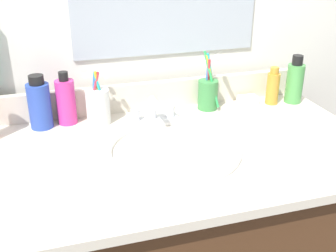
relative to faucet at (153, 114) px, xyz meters
The scene contains 12 objects.
countertop 0.19m from the faucet, 93.88° to the right, with size 1.16×0.62×0.02m, color beige.
backsplash 0.12m from the faucet, 96.18° to the left, with size 1.16×0.02×0.09m, color beige.
back_wall 0.24m from the faucet, 94.02° to the left, with size 2.26×0.04×1.30m, color white.
sink_basin 0.20m from the faucet, 90.00° to the right, with size 0.37×0.37×0.11m.
faucet is the anchor object (origin of this frame).
bottle_oil_amber 0.43m from the faucet, ahead, with size 0.04×0.04×0.13m.
bottle_soap_pink 0.27m from the faucet, 163.74° to the left, with size 0.06×0.06×0.16m.
bottle_toner_green 0.51m from the faucet, ahead, with size 0.06×0.06×0.16m.
bottle_shampoo_blue 0.34m from the faucet, 169.05° to the left, with size 0.07×0.07×0.16m.
cup_white_ceramic 0.17m from the faucet, 164.31° to the left, with size 0.07×0.07×0.17m.
cup_green 0.21m from the faucet, 16.13° to the left, with size 0.07×0.08×0.19m.
soap_bar 0.36m from the faucet, 10.64° to the left, with size 0.06×0.04×0.02m, color white.
Camera 1 is at (-0.28, -0.95, 1.31)m, focal length 44.91 mm.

